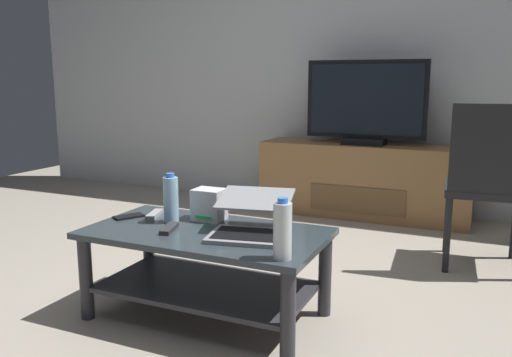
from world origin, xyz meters
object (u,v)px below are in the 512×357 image
media_cabinet (363,180)px  television (366,104)px  soundbar_remote (169,229)px  water_bottle_far (282,231)px  cell_phone (129,216)px  dining_chair (488,179)px  router_box (209,204)px  coffee_table (206,258)px  tv_remote (155,214)px  water_bottle_near (171,199)px  laptop (251,220)px

media_cabinet → television: size_ratio=1.77×
television → soundbar_remote: bearing=-100.2°
television → water_bottle_far: size_ratio=3.90×
water_bottle_far → cell_phone: bearing=164.2°
dining_chair → router_box: 1.56m
dining_chair → coffee_table: bearing=-134.2°
tv_remote → water_bottle_near: bearing=-40.2°
coffee_table → cell_phone: cell_phone is taller
coffee_table → television: bearing=83.4°
water_bottle_far → media_cabinet: bearing=95.3°
coffee_table → dining_chair: bearing=45.8°
tv_remote → soundbar_remote: same height
cell_phone → tv_remote: 0.12m
dining_chair → soundbar_remote: (-1.27, -1.23, -0.11)m
laptop → tv_remote: size_ratio=2.81×
television → water_bottle_near: bearing=-102.6°
router_box → cell_phone: bearing=-161.6°
dining_chair → television: bearing=134.8°
television → water_bottle_far: bearing=-84.7°
router_box → water_bottle_far: water_bottle_far is taller
coffee_table → media_cabinet: bearing=83.5°
cell_phone → tv_remote: size_ratio=0.88×
water_bottle_far → soundbar_remote: 0.62m
media_cabinet → tv_remote: bearing=-106.5°
water_bottle_near → laptop: bearing=-3.1°
laptop → soundbar_remote: (-0.35, -0.10, -0.05)m
water_bottle_near → water_bottle_far: size_ratio=1.00×
dining_chair → tv_remote: size_ratio=5.90×
laptop → router_box: 0.31m
coffee_table → media_cabinet: size_ratio=0.66×
tv_remote → soundbar_remote: bearing=-58.8°
dining_chair → soundbar_remote: bearing=-135.9°
router_box → soundbar_remote: size_ratio=0.93×
laptop → water_bottle_far: water_bottle_far is taller
dining_chair → water_bottle_far: 1.53m
media_cabinet → water_bottle_near: size_ratio=6.89×
dining_chair → water_bottle_near: (-1.34, -1.11, -0.01)m
media_cabinet → television: (0.00, -0.02, 0.59)m
laptop → television: bearing=89.2°
water_bottle_near → television: bearing=77.4°
water_bottle_far → tv_remote: size_ratio=1.46×
tv_remote → laptop: bearing=-25.4°
laptop → cell_phone: laptop is taller
television → tv_remote: 2.09m
router_box → water_bottle_near: (-0.14, -0.11, 0.04)m
cell_phone → soundbar_remote: soundbar_remote is taller
television → soundbar_remote: size_ratio=5.71×
television → router_box: bearing=-99.3°
water_bottle_near → dining_chair: bearing=39.6°
television → dining_chair: size_ratio=0.97×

